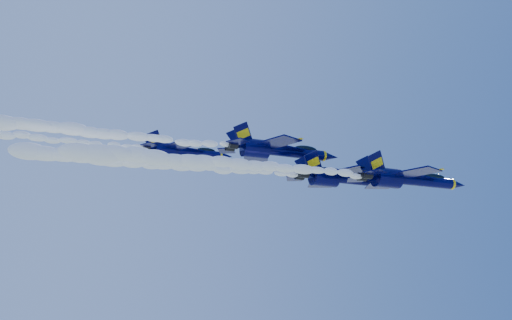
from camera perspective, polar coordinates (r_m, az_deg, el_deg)
name	(u,v)px	position (r m, az deg, el deg)	size (l,w,h in m)	color
jet_lead	(408,179)	(89.29, 14.96, -1.87)	(19.32, 15.85, 7.18)	#020136
smoke_trail_jet_lead	(228,164)	(75.54, -2.82, -0.38)	(41.34, 2.31, 2.08)	white
jet_second	(346,178)	(93.64, 8.97, -1.80)	(20.11, 16.49, 7.47)	#020136
smoke_trail_jet_second	(169,164)	(82.50, -8.69, -0.35)	(41.34, 2.40, 2.16)	white
jet_third	(278,150)	(92.66, 2.16, 0.98)	(19.91, 16.33, 7.40)	#020136
smoke_trail_jet_third	(93,132)	(85.11, -16.03, 2.70)	(41.34, 2.38, 2.14)	white
jet_fourth	(183,151)	(100.88, -7.30, 0.87)	(16.32, 13.39, 6.06)	#020136
smoke_trail_jet_fourth	(13,136)	(97.69, -23.15, 2.26)	(41.34, 1.95, 1.75)	white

